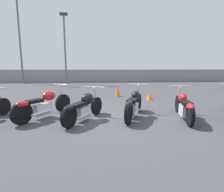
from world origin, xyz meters
TOP-DOWN VIEW (x-y plane):
  - ground_plane at (0.00, 0.00)m, footprint 60.00×60.00m
  - fence_back at (0.00, 12.96)m, footprint 40.00×0.04m
  - light_pole_left at (-7.79, 12.20)m, footprint 0.70×0.35m
  - light_pole_right at (-3.57, 11.84)m, footprint 0.70×0.35m
  - motorcycle_slot_1 at (-2.14, -0.04)m, footprint 1.28×1.92m
  - motorcycle_slot_2 at (-0.87, -0.41)m, footprint 1.16×1.85m
  - motorcycle_slot_3 at (0.67, -0.19)m, footprint 1.04×1.99m
  - motorcycle_slot_4 at (2.17, -0.44)m, footprint 0.79×2.07m
  - traffic_cone_near at (2.03, 2.74)m, footprint 0.33×0.33m
  - traffic_cone_far at (0.60, 3.86)m, footprint 0.28×0.28m

SIDE VIEW (x-z plane):
  - ground_plane at x=0.00m, z-range 0.00..0.00m
  - traffic_cone_near at x=2.03m, z-range 0.00..0.37m
  - traffic_cone_far at x=0.60m, z-range 0.00..0.55m
  - motorcycle_slot_4 at x=2.17m, z-range -0.08..0.87m
  - motorcycle_slot_1 at x=-2.14m, z-range -0.09..0.92m
  - motorcycle_slot_2 at x=-0.87m, z-range -0.05..0.90m
  - motorcycle_slot_3 at x=0.67m, z-range -0.08..0.93m
  - fence_back at x=0.00m, z-range 0.00..1.32m
  - light_pole_right at x=-3.57m, z-range 0.66..7.14m
  - light_pole_left at x=-7.79m, z-range 0.69..8.72m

